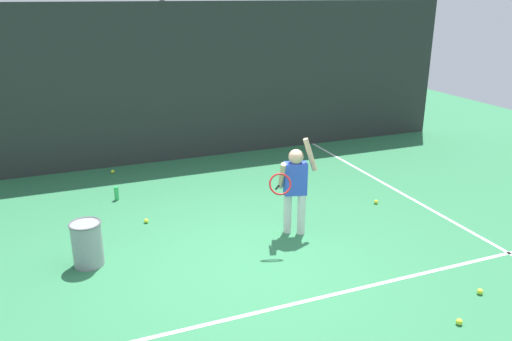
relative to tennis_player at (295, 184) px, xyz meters
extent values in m
plane|color=#2D7247|center=(-0.83, -0.46, -0.73)|extent=(20.00, 20.00, 0.00)
cube|color=white|center=(-0.83, -1.53, -0.72)|extent=(9.00, 0.05, 0.00)
cube|color=white|center=(2.31, 0.54, -0.72)|extent=(0.05, 9.00, 0.00)
cube|color=#282D2B|center=(-0.83, 3.87, 0.77)|extent=(12.21, 0.08, 3.00)
cylinder|color=slate|center=(-0.83, 3.93, 0.85)|extent=(0.09, 0.09, 3.15)
cylinder|color=slate|center=(5.13, 3.93, 0.85)|extent=(0.09, 0.09, 3.15)
cylinder|color=silver|center=(-0.06, 0.07, -0.44)|extent=(0.11, 0.11, 0.58)
cylinder|color=silver|center=(0.09, -0.04, -0.44)|extent=(0.11, 0.11, 0.58)
cube|color=blue|center=(0.02, 0.01, 0.07)|extent=(0.33, 0.24, 0.44)
sphere|color=tan|center=(0.02, 0.01, 0.38)|extent=(0.20, 0.20, 0.20)
cylinder|color=tan|center=(0.21, -0.02, 0.39)|extent=(0.22, 0.12, 0.46)
cylinder|color=tan|center=(-0.19, 0.01, 0.14)|extent=(0.14, 0.30, 0.43)
cylinder|color=black|center=(-0.29, -0.09, 0.03)|extent=(0.09, 0.24, 0.15)
torus|color=red|center=(-0.35, -0.30, 0.16)|extent=(0.32, 0.23, 0.26)
cylinder|color=gray|center=(-2.69, 0.15, -0.45)|extent=(0.36, 0.36, 0.55)
torus|color=#595B60|center=(-2.69, 0.15, -0.18)|extent=(0.38, 0.38, 0.02)
cylinder|color=green|center=(-2.11, 2.14, -0.62)|extent=(0.07, 0.07, 0.22)
sphere|color=#CCE033|center=(0.66, -2.46, -0.69)|extent=(0.07, 0.07, 0.07)
sphere|color=#CCE033|center=(-1.83, 1.08, -0.69)|extent=(0.07, 0.07, 0.07)
sphere|color=#CCE033|center=(1.66, 0.46, -0.69)|extent=(0.07, 0.07, 0.07)
sphere|color=#CCE033|center=(1.26, -2.12, -0.69)|extent=(0.07, 0.07, 0.07)
sphere|color=#CCE033|center=(-2.02, 3.46, -0.69)|extent=(0.07, 0.07, 0.07)
camera|label=1|loc=(-2.81, -5.69, 2.41)|focal=35.61mm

